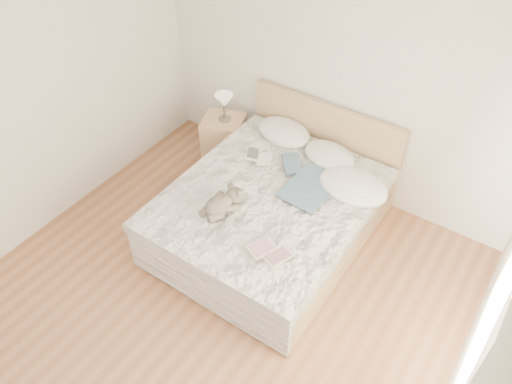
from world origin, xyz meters
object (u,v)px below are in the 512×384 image
teddy_bear (219,211)px  nightstand (224,139)px  photo_book (259,157)px  childrens_book (270,253)px  bed (273,212)px  table_lamp (224,102)px

teddy_bear → nightstand: bearing=135.7°
photo_book → childrens_book: (0.77, -0.98, 0.00)m
photo_book → teddy_bear: bearing=-106.6°
nightstand → photo_book: (0.76, -0.40, 0.35)m
bed → childrens_book: (0.40, -0.69, 0.32)m
nightstand → table_lamp: bearing=13.2°
bed → photo_book: size_ratio=7.31×
nightstand → photo_book: bearing=-27.9°
table_lamp → childrens_book: (1.50, -1.38, -0.16)m
nightstand → teddy_bear: 1.58m
nightstand → teddy_bear: bearing=-54.1°
nightstand → teddy_bear: teddy_bear is taller
bed → childrens_book: bed is taller
table_lamp → teddy_bear: 1.53m
nightstand → childrens_book: (1.52, -1.38, 0.35)m
table_lamp → photo_book: 0.85m
bed → teddy_bear: bearing=-111.8°
photo_book → teddy_bear: (0.15, -0.85, 0.02)m
bed → childrens_book: 0.86m
bed → nightstand: 1.32m
nightstand → teddy_bear: size_ratio=1.52×
nightstand → table_lamp: 0.51m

